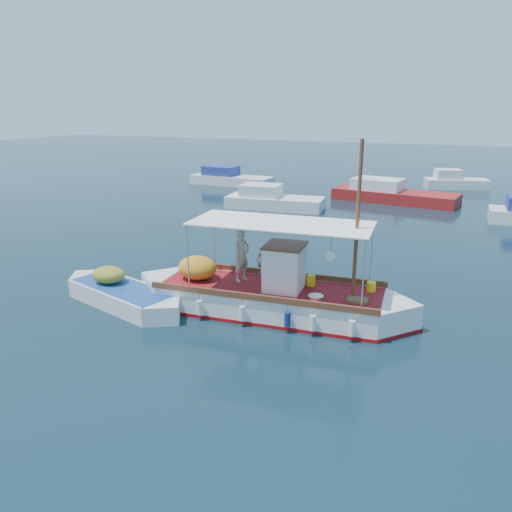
% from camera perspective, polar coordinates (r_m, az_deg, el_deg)
% --- Properties ---
extents(ground, '(160.00, 160.00, 0.00)m').
position_cam_1_polar(ground, '(17.56, 3.79, -6.00)').
color(ground, black).
rests_on(ground, ground).
extents(fishing_caique, '(9.93, 3.20, 6.07)m').
position_cam_1_polar(fishing_caique, '(17.08, 1.40, -4.70)').
color(fishing_caique, white).
rests_on(fishing_caique, ground).
extents(dinghy, '(5.64, 2.81, 1.44)m').
position_cam_1_polar(dinghy, '(18.46, -15.11, -4.41)').
color(dinghy, white).
rests_on(dinghy, ground).
extents(bg_boat_nw, '(6.75, 2.96, 1.80)m').
position_cam_1_polar(bg_boat_nw, '(34.29, 1.83, 6.28)').
color(bg_boat_nw, silver).
rests_on(bg_boat_nw, ground).
extents(bg_boat_n, '(9.18, 4.25, 1.80)m').
position_cam_1_polar(bg_boat_n, '(38.09, 15.17, 6.78)').
color(bg_boat_n, maroon).
rests_on(bg_boat_n, ground).
extents(bg_boat_far_w, '(7.44, 2.73, 1.80)m').
position_cam_1_polar(bg_boat_far_w, '(44.67, -3.06, 8.77)').
color(bg_boat_far_w, silver).
rests_on(bg_boat_far_w, ground).
extents(bg_boat_far_n, '(5.39, 3.34, 1.80)m').
position_cam_1_polar(bg_boat_far_n, '(45.78, 21.72, 7.80)').
color(bg_boat_far_n, silver).
rests_on(bg_boat_far_n, ground).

